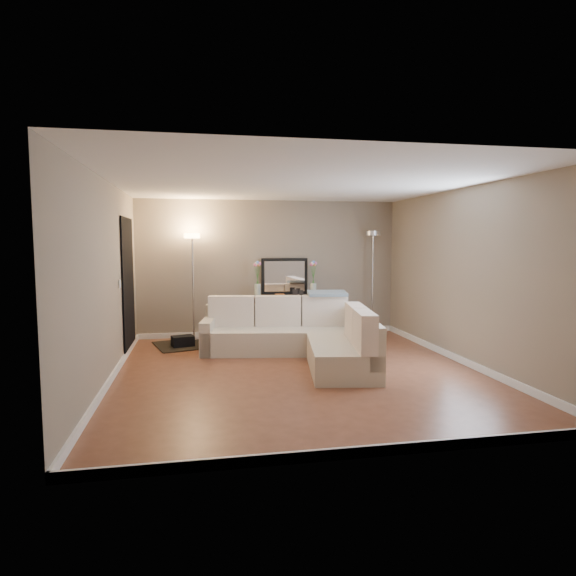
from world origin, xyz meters
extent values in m
cube|color=brown|center=(0.00, 0.00, -0.01)|extent=(5.00, 5.50, 0.01)
cube|color=white|center=(0.00, 0.00, 2.60)|extent=(5.00, 5.50, 0.01)
cube|color=gray|center=(0.00, 2.76, 1.30)|extent=(5.00, 0.02, 2.60)
cube|color=gray|center=(0.00, -2.76, 1.30)|extent=(5.00, 0.02, 2.60)
cube|color=gray|center=(-2.51, 0.00, 1.30)|extent=(0.02, 5.50, 2.60)
cube|color=gray|center=(2.51, 0.00, 1.30)|extent=(0.02, 5.50, 2.60)
cube|color=white|center=(0.00, 2.73, 0.05)|extent=(5.00, 0.03, 0.10)
cube|color=white|center=(0.00, -2.73, 0.05)|extent=(5.00, 0.03, 0.10)
cube|color=white|center=(-2.48, 0.00, 0.05)|extent=(0.03, 5.50, 0.10)
cube|color=white|center=(2.48, 0.00, 0.05)|extent=(0.03, 5.50, 0.10)
cube|color=black|center=(-2.48, 1.70, 1.10)|extent=(0.02, 1.20, 2.20)
cube|color=white|center=(-2.48, 0.85, 1.20)|extent=(0.02, 0.08, 0.12)
cube|color=beige|center=(-0.03, 1.26, 0.20)|extent=(2.66, 1.28, 0.39)
cube|color=beige|center=(0.03, 1.60, 0.47)|extent=(2.55, 0.60, 0.55)
cube|color=beige|center=(-1.21, 1.45, 0.27)|extent=(0.31, 0.90, 0.55)
cube|color=beige|center=(0.60, -0.08, 0.20)|extent=(1.12, 1.69, 0.39)
cube|color=beige|center=(1.01, 0.30, 0.47)|extent=(0.58, 2.45, 0.55)
cube|color=#F6DEC9|center=(-0.81, 1.62, 0.65)|extent=(0.79, 0.33, 0.51)
cube|color=#F6DEC9|center=(-0.04, 1.50, 0.65)|extent=(0.79, 0.33, 0.51)
cube|color=#F6DEC9|center=(0.74, 1.37, 0.65)|extent=(0.79, 0.33, 0.51)
cube|color=#F6DEC9|center=(0.88, 0.17, 0.65)|extent=(0.33, 0.73, 0.51)
cube|color=#F6DEC9|center=(0.76, -0.56, 0.65)|extent=(0.33, 0.73, 0.51)
cube|color=gray|center=(0.79, 1.39, 0.94)|extent=(0.68, 0.44, 0.09)
cube|color=black|center=(0.27, 2.50, 0.76)|extent=(1.28, 0.40, 0.04)
cube|color=black|center=(-0.32, 2.40, 0.37)|extent=(0.05, 0.05, 0.74)
cube|color=black|center=(-0.30, 2.67, 0.37)|extent=(0.05, 0.05, 0.74)
cube|color=black|center=(0.85, 2.34, 0.37)|extent=(0.05, 0.05, 0.74)
cube|color=black|center=(0.86, 2.61, 0.37)|extent=(0.05, 0.05, 0.74)
cube|color=black|center=(0.27, 2.50, 0.18)|extent=(1.20, 0.37, 0.03)
cube|color=#BF3333|center=(-0.25, 2.53, 0.28)|extent=(0.04, 0.16, 0.18)
cube|color=#3359A5|center=(-0.21, 2.53, 0.29)|extent=(0.04, 0.16, 0.20)
cube|color=gold|center=(-0.16, 2.52, 0.30)|extent=(0.05, 0.16, 0.22)
cube|color=#3F7F4C|center=(-0.11, 2.52, 0.28)|extent=(0.05, 0.16, 0.18)
cube|color=#994C99|center=(-0.06, 2.52, 0.29)|extent=(0.04, 0.16, 0.20)
cube|color=orange|center=(-0.02, 2.52, 0.30)|extent=(0.04, 0.16, 0.22)
cube|color=#262626|center=(0.02, 2.52, 0.28)|extent=(0.05, 0.16, 0.18)
cube|color=#4C99B2|center=(0.07, 2.51, 0.29)|extent=(0.05, 0.16, 0.20)
cube|color=#B2A58C|center=(0.12, 2.51, 0.30)|extent=(0.04, 0.16, 0.22)
cube|color=brown|center=(0.16, 2.51, 0.28)|extent=(0.04, 0.16, 0.18)
cube|color=navy|center=(0.21, 2.51, 0.29)|extent=(0.05, 0.16, 0.20)
cube|color=gold|center=(0.26, 2.50, 0.30)|extent=(0.05, 0.16, 0.22)
cube|color=black|center=(0.28, 2.67, 1.15)|extent=(0.90, 0.08, 0.70)
cube|color=white|center=(0.28, 2.65, 1.15)|extent=(0.78, 0.05, 0.58)
cube|color=orange|center=(0.16, 2.48, 0.81)|extent=(0.18, 0.12, 0.04)
cube|color=black|center=(0.45, 2.45, 0.85)|extent=(0.10, 0.02, 0.13)
cube|color=black|center=(0.56, 2.44, 0.84)|extent=(0.08, 0.02, 0.11)
cylinder|color=silver|center=(-0.26, 2.53, 0.90)|extent=(0.12, 0.12, 0.23)
cylinder|color=#38722D|center=(-0.28, 2.53, 1.18)|extent=(0.10, 0.01, 0.40)
sphere|color=#E5598C|center=(-0.30, 2.53, 1.38)|extent=(0.07, 0.07, 0.07)
cylinder|color=#38722D|center=(-0.27, 2.53, 1.19)|extent=(0.05, 0.01, 0.43)
sphere|color=white|center=(-0.28, 2.53, 1.40)|extent=(0.07, 0.07, 0.07)
cylinder|color=#38722D|center=(-0.26, 2.53, 1.20)|extent=(0.01, 0.01, 0.45)
sphere|color=#598CE5|center=(-0.26, 2.53, 1.42)|extent=(0.07, 0.07, 0.07)
cylinder|color=#38722D|center=(-0.25, 2.53, 1.18)|extent=(0.05, 0.01, 0.41)
sphere|color=#E58C4C|center=(-0.24, 2.53, 1.38)|extent=(0.07, 0.07, 0.07)
cylinder|color=#38722D|center=(-0.24, 2.53, 1.19)|extent=(0.10, 0.01, 0.42)
sphere|color=#D866B2|center=(-0.22, 2.53, 1.40)|extent=(0.07, 0.07, 0.07)
cylinder|color=silver|center=(0.81, 2.48, 0.90)|extent=(0.12, 0.12, 0.23)
cylinder|color=#38722D|center=(0.79, 2.48, 1.18)|extent=(0.10, 0.01, 0.40)
sphere|color=#E5598C|center=(0.77, 2.48, 1.38)|extent=(0.07, 0.07, 0.07)
cylinder|color=#38722D|center=(0.80, 2.48, 1.19)|extent=(0.05, 0.01, 0.43)
sphere|color=white|center=(0.79, 2.48, 1.40)|extent=(0.07, 0.07, 0.07)
cylinder|color=#38722D|center=(0.81, 2.48, 1.20)|extent=(0.01, 0.01, 0.45)
sphere|color=#598CE5|center=(0.81, 2.48, 1.42)|extent=(0.07, 0.07, 0.07)
cylinder|color=#38722D|center=(0.82, 2.48, 1.18)|extent=(0.05, 0.01, 0.41)
sphere|color=#E58C4C|center=(0.83, 2.48, 1.38)|extent=(0.07, 0.07, 0.07)
cylinder|color=#38722D|center=(0.82, 2.48, 1.19)|extent=(0.10, 0.01, 0.42)
sphere|color=#D866B2|center=(0.85, 2.47, 1.40)|extent=(0.07, 0.07, 0.07)
cylinder|color=silver|center=(-1.45, 2.48, 0.02)|extent=(0.32, 0.32, 0.03)
cylinder|color=silver|center=(-1.45, 2.48, 0.95)|extent=(0.03, 0.03, 1.86)
cylinder|color=#FFBF72|center=(-1.45, 2.48, 1.92)|extent=(0.34, 0.34, 0.09)
cylinder|color=silver|center=(1.99, 2.46, 0.02)|extent=(0.27, 0.27, 0.03)
cylinder|color=silver|center=(1.99, 2.46, 0.98)|extent=(0.03, 0.03, 1.92)
cylinder|color=silver|center=(1.99, 2.46, 1.98)|extent=(0.29, 0.29, 0.09)
cube|color=black|center=(-1.46, 2.09, 0.01)|extent=(1.49, 1.27, 0.02)
cube|color=black|center=(-1.64, 1.93, 0.08)|extent=(0.42, 0.34, 0.23)
camera|label=1|loc=(-1.36, -6.44, 1.81)|focal=30.00mm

